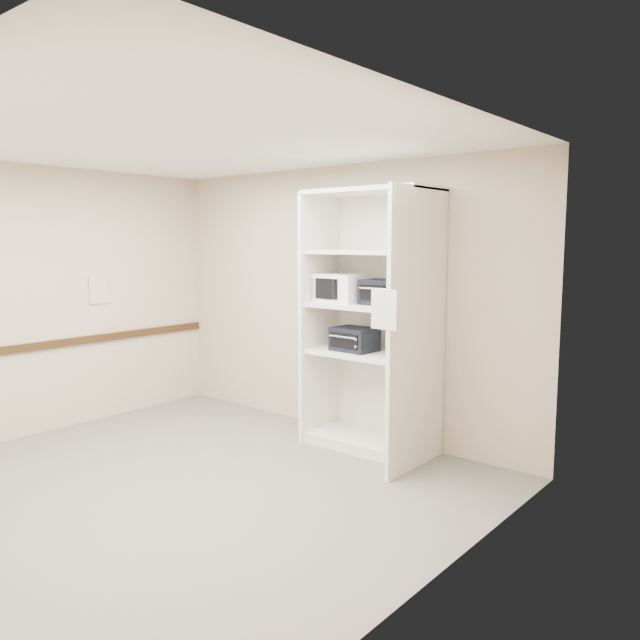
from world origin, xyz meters
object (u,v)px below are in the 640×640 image
Objects in this scene: toaster_oven_upper at (384,292)px; toaster_oven_lower at (354,339)px; microwave at (341,288)px; shelving_unit at (375,330)px.

toaster_oven_lower is at bearing -165.09° from toaster_oven_upper.
microwave is 1.13× the size of toaster_oven_lower.
shelving_unit is 6.08× the size of toaster_oven_lower.
toaster_oven_upper is 1.00× the size of toaster_oven_lower.
shelving_unit reaches higher than microwave.
toaster_oven_lower is at bearing -169.60° from shelving_unit.
microwave is at bearing -177.53° from shelving_unit.
toaster_oven_upper is (0.46, 0.06, -0.02)m from microwave.
shelving_unit is 0.23m from toaster_oven_lower.
toaster_oven_lower is (-0.28, -0.08, -0.45)m from toaster_oven_upper.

